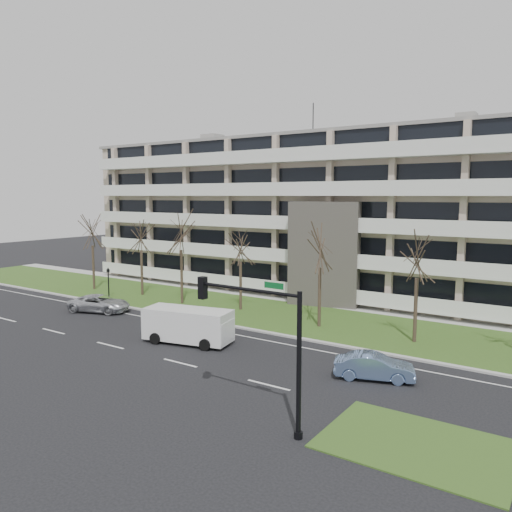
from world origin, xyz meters
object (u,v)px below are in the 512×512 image
Objects in this scene: blue_sedan at (374,367)px; pedestrian_signal at (108,279)px; traffic_signal at (262,334)px; silver_pickup at (100,303)px; white_van at (189,323)px.

pedestrian_signal reaches higher than blue_sedan.
traffic_signal reaches higher than blue_sedan.
pedestrian_signal is at bearing 24.24° from silver_pickup.
white_van is at bearing -3.15° from pedestrian_signal.
traffic_signal reaches higher than silver_pickup.
traffic_signal is at bearing -132.19° from silver_pickup.
blue_sedan is at bearing 77.92° from traffic_signal.
traffic_signal is at bearing -46.64° from white_van.
traffic_signal is at bearing -8.27° from pedestrian_signal.
blue_sedan is 12.34m from white_van.
pedestrian_signal is (-3.86, 4.15, 1.11)m from silver_pickup.
white_van is 0.99× the size of traffic_signal.
white_van is 12.97m from traffic_signal.
pedestrian_signal is at bearing 153.65° from traffic_signal.
silver_pickup is at bearing 156.42° from white_van.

